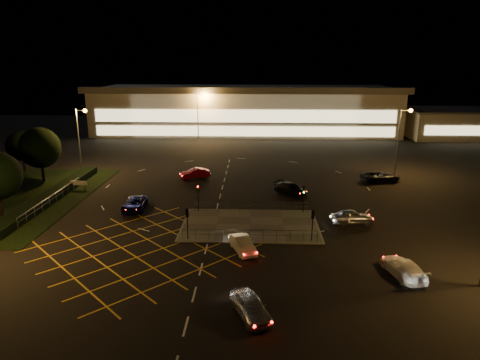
{
  "coord_description": "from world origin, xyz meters",
  "views": [
    {
      "loc": [
        2.45,
        -44.35,
        16.89
      ],
      "look_at": [
        0.55,
        8.7,
        2.0
      ],
      "focal_mm": 32.0,
      "sensor_mm": 36.0,
      "label": 1
    }
  ],
  "objects_px": {
    "signal_ne": "(304,194)",
    "car_left_blue": "(135,204)",
    "signal_se": "(313,219)",
    "car_approach_white": "(403,268)",
    "car_near_silver": "(251,306)",
    "signal_sw": "(187,217)",
    "car_queue_white": "(243,244)",
    "signal_nw": "(198,192)",
    "car_right_silver": "(352,217)",
    "car_circ_red": "(195,173)",
    "car_east_grey": "(380,177)",
    "car_far_dkgrey": "(291,189)"
  },
  "relations": [
    {
      "from": "car_east_grey",
      "to": "car_approach_white",
      "type": "height_order",
      "value": "car_east_grey"
    },
    {
      "from": "car_circ_red",
      "to": "car_far_dkgrey",
      "type": "bearing_deg",
      "value": 37.37
    },
    {
      "from": "signal_se",
      "to": "car_approach_white",
      "type": "relative_size",
      "value": 0.64
    },
    {
      "from": "signal_sw",
      "to": "car_approach_white",
      "type": "bearing_deg",
      "value": 160.56
    },
    {
      "from": "car_east_grey",
      "to": "car_approach_white",
      "type": "relative_size",
      "value": 1.13
    },
    {
      "from": "car_right_silver",
      "to": "car_circ_red",
      "type": "relative_size",
      "value": 1.01
    },
    {
      "from": "car_queue_white",
      "to": "signal_nw",
      "type": "bearing_deg",
      "value": 96.63
    },
    {
      "from": "car_far_dkgrey",
      "to": "car_approach_white",
      "type": "height_order",
      "value": "car_far_dkgrey"
    },
    {
      "from": "car_left_blue",
      "to": "car_circ_red",
      "type": "bearing_deg",
      "value": 66.1
    },
    {
      "from": "signal_se",
      "to": "car_left_blue",
      "type": "bearing_deg",
      "value": -23.41
    },
    {
      "from": "signal_ne",
      "to": "car_left_blue",
      "type": "relative_size",
      "value": 0.61
    },
    {
      "from": "car_east_grey",
      "to": "car_approach_white",
      "type": "xyz_separation_m",
      "value": [
        -6.0,
        -28.15,
        -0.06
      ]
    },
    {
      "from": "car_queue_white",
      "to": "car_right_silver",
      "type": "relative_size",
      "value": 0.93
    },
    {
      "from": "car_left_blue",
      "to": "car_east_grey",
      "type": "bearing_deg",
      "value": 18.29
    },
    {
      "from": "signal_se",
      "to": "car_left_blue",
      "type": "xyz_separation_m",
      "value": [
        -19.55,
        8.46,
        -1.65
      ]
    },
    {
      "from": "car_left_blue",
      "to": "car_approach_white",
      "type": "xyz_separation_m",
      "value": [
        26.09,
        -15.01,
        0.0
      ]
    },
    {
      "from": "signal_nw",
      "to": "car_right_silver",
      "type": "relative_size",
      "value": 0.71
    },
    {
      "from": "car_queue_white",
      "to": "signal_sw",
      "type": "bearing_deg",
      "value": 135.27
    },
    {
      "from": "signal_sw",
      "to": "signal_ne",
      "type": "bearing_deg",
      "value": -146.35
    },
    {
      "from": "signal_sw",
      "to": "car_queue_white",
      "type": "bearing_deg",
      "value": 156.14
    },
    {
      "from": "signal_se",
      "to": "signal_sw",
      "type": "bearing_deg",
      "value": 0.0
    },
    {
      "from": "signal_se",
      "to": "signal_ne",
      "type": "bearing_deg",
      "value": -90.0
    },
    {
      "from": "car_near_silver",
      "to": "car_queue_white",
      "type": "distance_m",
      "value": 10.35
    },
    {
      "from": "car_queue_white",
      "to": "signal_ne",
      "type": "bearing_deg",
      "value": 36.68
    },
    {
      "from": "signal_nw",
      "to": "car_far_dkgrey",
      "type": "height_order",
      "value": "signal_nw"
    },
    {
      "from": "car_near_silver",
      "to": "car_approach_white",
      "type": "bearing_deg",
      "value": 3.43
    },
    {
      "from": "signal_sw",
      "to": "car_east_grey",
      "type": "distance_m",
      "value": 32.74
    },
    {
      "from": "car_right_silver",
      "to": "car_approach_white",
      "type": "distance_m",
      "value": 11.63
    },
    {
      "from": "car_far_dkgrey",
      "to": "car_right_silver",
      "type": "xyz_separation_m",
      "value": [
        5.7,
        -10.21,
        0.03
      ]
    },
    {
      "from": "car_queue_white",
      "to": "car_circ_red",
      "type": "relative_size",
      "value": 0.93
    },
    {
      "from": "car_east_grey",
      "to": "signal_ne",
      "type": "bearing_deg",
      "value": 123.44
    },
    {
      "from": "signal_se",
      "to": "car_queue_white",
      "type": "height_order",
      "value": "signal_se"
    },
    {
      "from": "signal_sw",
      "to": "signal_nw",
      "type": "bearing_deg",
      "value": -90.0
    },
    {
      "from": "signal_nw",
      "to": "signal_ne",
      "type": "bearing_deg",
      "value": 0.0
    },
    {
      "from": "car_circ_red",
      "to": "car_approach_white",
      "type": "distance_m",
      "value": 35.93
    },
    {
      "from": "car_near_silver",
      "to": "car_approach_white",
      "type": "height_order",
      "value": "car_near_silver"
    },
    {
      "from": "signal_se",
      "to": "car_approach_white",
      "type": "bearing_deg",
      "value": 135.0
    },
    {
      "from": "signal_nw",
      "to": "car_approach_white",
      "type": "height_order",
      "value": "signal_nw"
    },
    {
      "from": "car_far_dkgrey",
      "to": "signal_ne",
      "type": "bearing_deg",
      "value": -126.75
    },
    {
      "from": "car_near_silver",
      "to": "car_right_silver",
      "type": "bearing_deg",
      "value": 35.78
    },
    {
      "from": "signal_nw",
      "to": "car_east_grey",
      "type": "height_order",
      "value": "signal_nw"
    },
    {
      "from": "signal_se",
      "to": "car_circ_red",
      "type": "distance_m",
      "value": 26.89
    },
    {
      "from": "signal_se",
      "to": "car_left_blue",
      "type": "distance_m",
      "value": 21.37
    },
    {
      "from": "signal_se",
      "to": "car_east_grey",
      "type": "relative_size",
      "value": 0.57
    },
    {
      "from": "car_left_blue",
      "to": "car_far_dkgrey",
      "type": "distance_m",
      "value": 19.91
    },
    {
      "from": "signal_sw",
      "to": "car_east_grey",
      "type": "xyz_separation_m",
      "value": [
        24.54,
        21.61,
        -1.6
      ]
    },
    {
      "from": "signal_nw",
      "to": "car_far_dkgrey",
      "type": "bearing_deg",
      "value": 32.73
    },
    {
      "from": "car_far_dkgrey",
      "to": "car_east_grey",
      "type": "xyz_separation_m",
      "value": [
        13.35,
        6.43,
        0.04
      ]
    },
    {
      "from": "signal_sw",
      "to": "signal_se",
      "type": "xyz_separation_m",
      "value": [
        12.0,
        0.0,
        0.0
      ]
    },
    {
      "from": "signal_se",
      "to": "signal_ne",
      "type": "height_order",
      "value": "same"
    }
  ]
}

